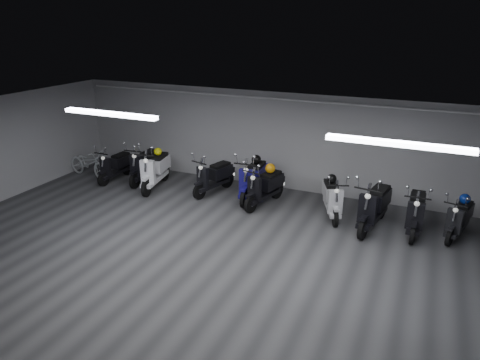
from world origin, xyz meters
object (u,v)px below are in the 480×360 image
at_px(scooter_5, 265,181).
at_px(scooter_8, 417,205).
at_px(scooter_2, 155,164).
at_px(scooter_6, 333,192).
at_px(scooter_9, 460,213).
at_px(helmet_3, 270,168).
at_px(scooter_4, 253,173).
at_px(scooter_0, 115,161).
at_px(helmet_0, 332,179).
at_px(scooter_3, 213,171).
at_px(helmet_1, 256,159).
at_px(scooter_7, 375,199).
at_px(helmet_2, 158,152).
at_px(bicycle, 88,160).
at_px(scooter_1, 144,159).
at_px(helmet_4, 465,199).

xyz_separation_m(scooter_5, scooter_8, (3.76, -0.07, 0.00)).
height_order(scooter_2, scooter_5, scooter_2).
relative_size(scooter_6, scooter_9, 1.07).
distance_m(scooter_2, scooter_8, 7.12).
relative_size(scooter_9, helmet_3, 6.06).
xyz_separation_m(scooter_4, scooter_6, (2.25, -0.27, -0.09)).
relative_size(scooter_0, helmet_0, 6.96).
distance_m(scooter_4, scooter_5, 0.55).
bearing_deg(scooter_3, helmet_0, 15.73).
height_order(scooter_0, helmet_1, scooter_0).
height_order(scooter_7, scooter_9, scooter_7).
xyz_separation_m(helmet_0, helmet_2, (-5.13, -0.08, 0.11)).
distance_m(scooter_0, scooter_2, 1.50).
height_order(scooter_2, scooter_7, scooter_2).
bearing_deg(bicycle, scooter_0, -75.53).
bearing_deg(scooter_0, scooter_7, 0.40).
bearing_deg(helmet_0, scooter_2, -176.02).
xyz_separation_m(scooter_0, scooter_6, (6.66, 0.08, 0.03)).
bearing_deg(helmet_3, scooter_6, -7.22).
distance_m(scooter_7, helmet_3, 2.83).
relative_size(scooter_1, helmet_0, 7.88).
relative_size(scooter_3, bicycle, 1.05).
height_order(scooter_1, scooter_9, scooter_1).
bearing_deg(scooter_3, helmet_1, 32.27).
bearing_deg(scooter_4, scooter_2, -175.44).
xyz_separation_m(scooter_4, scooter_7, (3.30, -0.54, -0.00)).
bearing_deg(scooter_7, scooter_1, -173.68).
bearing_deg(helmet_2, helmet_4, 0.85).
bearing_deg(scooter_5, scooter_3, -173.61).
bearing_deg(scooter_1, scooter_9, -6.78).
bearing_deg(scooter_5, scooter_8, 13.05).
distance_m(scooter_8, helmet_4, 1.06).
distance_m(scooter_4, scooter_8, 4.23).
height_order(scooter_1, scooter_8, scooter_1).
distance_m(scooter_3, scooter_8, 5.39).
bearing_deg(scooter_0, scooter_6, 2.49).
distance_m(scooter_1, helmet_0, 5.69).
xyz_separation_m(scooter_8, helmet_3, (-3.69, 0.32, 0.29)).
distance_m(scooter_8, helmet_2, 7.19).
distance_m(helmet_0, helmet_3, 1.65).
relative_size(scooter_0, scooter_8, 0.91).
relative_size(scooter_2, helmet_3, 7.41).
bearing_deg(helmet_2, scooter_1, 172.77).
relative_size(scooter_1, scooter_5, 1.04).
xyz_separation_m(scooter_3, helmet_4, (6.36, 0.07, 0.22)).
distance_m(scooter_4, scooter_9, 5.13).
bearing_deg(helmet_2, scooter_7, -3.75).
bearing_deg(scooter_3, scooter_5, 7.50).
relative_size(scooter_6, scooter_7, 0.87).
distance_m(bicycle, helmet_4, 10.59).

